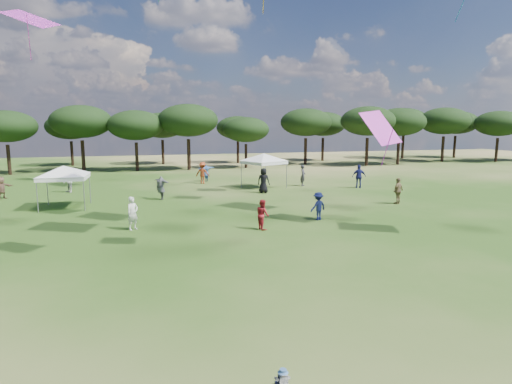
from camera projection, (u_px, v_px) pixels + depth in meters
tree_line at (178, 123)px, 51.86m from camera, size 108.78×17.63×7.77m
tent_left at (63, 168)px, 26.71m from camera, size 5.66×5.66×2.97m
tent_right at (264, 155)px, 35.14m from camera, size 5.29×5.29×3.16m
toddler at (283, 380)px, 8.45m from camera, size 0.29×0.33×0.45m
festival_crowd at (188, 185)px, 30.90m from camera, size 28.87×20.25×1.92m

